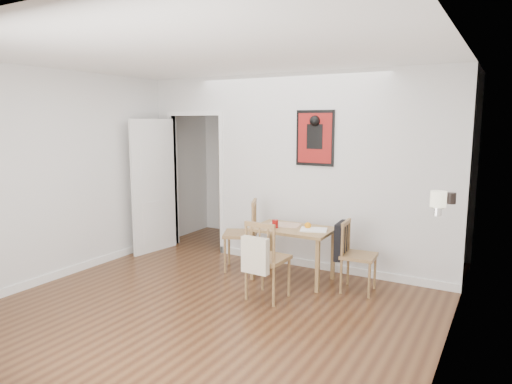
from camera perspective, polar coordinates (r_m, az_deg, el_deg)
The scene contains 15 objects.
ground at distance 5.35m, azimuth -2.66°, elevation -12.73°, with size 5.20×5.20×0.00m, color #57351C.
room_shell at distance 6.15m, azimuth 4.74°, elevation 2.57°, with size 5.20×5.20×5.20m.
dining_table at distance 5.69m, azimuth 4.65°, elevation -5.25°, with size 0.98×0.62×0.66m.
chair_left at distance 6.10m, azimuth -1.96°, elevation -5.35°, with size 0.63×0.63×0.94m.
chair_right at distance 5.46m, azimuth 12.53°, elevation -7.73°, with size 0.50×0.44×0.83m.
chair_front at distance 5.10m, azimuth 1.41°, elevation -8.37°, with size 0.47×0.53×0.90m.
bookshelf at distance 7.67m, azimuth -1.85°, elevation 0.32°, with size 0.71×0.28×1.68m.
fireplace at distance 4.68m, azimuth 22.32°, elevation -8.62°, with size 0.45×1.25×1.16m.
red_glass at distance 5.65m, azimuth 2.40°, elevation -3.98°, with size 0.08×0.08×0.10m, color maroon.
orange_fruit at distance 5.62m, azimuth 6.49°, elevation -4.18°, with size 0.08×0.08×0.08m, color orange.
placemat at distance 5.81m, azimuth 3.54°, elevation -4.10°, with size 0.40×0.30×0.00m, color beige.
notebook at distance 5.56m, azimuth 7.22°, elevation -4.70°, with size 0.31×0.23×0.02m, color white.
mantel_lamp at distance 4.23m, azimuth 21.82°, elevation -1.00°, with size 0.14×0.14×0.21m.
ceramic_jar_a at distance 4.61m, azimuth 21.84°, elevation -1.05°, with size 0.11×0.11×0.13m, color black.
ceramic_jar_b at distance 4.89m, azimuth 23.23°, elevation -0.72°, with size 0.09×0.09×0.11m, color black.
Camera 1 is at (2.67, -4.20, 1.97)m, focal length 32.00 mm.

